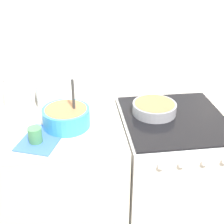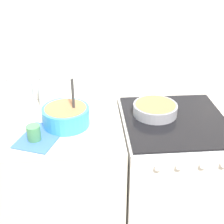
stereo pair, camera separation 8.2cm
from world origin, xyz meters
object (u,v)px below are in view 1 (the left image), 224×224
object	(u,v)px
stove	(168,177)
storage_jar_left	(17,96)
storage_jar_middle	(49,95)
tin_can	(35,135)
mixing_bowl	(66,116)
baking_pan	(154,108)

from	to	relation	value
stove	storage_jar_left	size ratio (longest dim) A/B	4.12
stove	storage_jar_left	xyz separation A→B (m)	(-0.96, 0.24, 0.56)
storage_jar_middle	tin_can	bearing A→B (deg)	-98.63
mixing_bowl	baking_pan	xyz separation A→B (m)	(0.54, 0.08, -0.03)
storage_jar_left	tin_can	bearing A→B (deg)	-71.00
storage_jar_left	tin_can	distance (m)	0.43
baking_pan	storage_jar_left	size ratio (longest dim) A/B	1.21
mixing_bowl	storage_jar_left	size ratio (longest dim) A/B	1.28
mixing_bowl	tin_can	bearing A→B (deg)	-136.77
storage_jar_middle	baking_pan	bearing A→B (deg)	-14.19
storage_jar_middle	tin_can	xyz separation A→B (m)	(-0.06, -0.40, -0.05)
stove	tin_can	world-z (taller)	tin_can
storage_jar_left	storage_jar_middle	world-z (taller)	storage_jar_left
stove	baking_pan	xyz separation A→B (m)	(-0.11, 0.07, 0.50)
stove	mixing_bowl	distance (m)	0.85
baking_pan	stove	bearing A→B (deg)	-32.01
baking_pan	storage_jar_left	world-z (taller)	storage_jar_left
baking_pan	storage_jar_middle	distance (m)	0.67
baking_pan	storage_jar_middle	size ratio (longest dim) A/B	1.25
mixing_bowl	storage_jar_middle	bearing A→B (deg)	113.01
baking_pan	tin_can	xyz separation A→B (m)	(-0.71, -0.24, 0.01)
storage_jar_middle	storage_jar_left	bearing A→B (deg)	180.00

